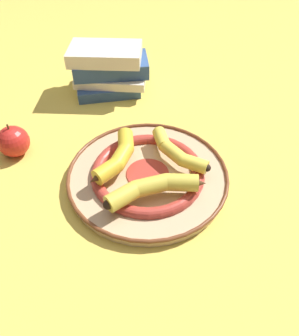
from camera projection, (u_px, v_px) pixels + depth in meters
ground_plane at (146, 183)px, 0.72m from camera, size 2.80×2.80×0.00m
decorative_bowl at (150, 175)px, 0.71m from camera, size 0.35×0.35×0.04m
banana_a at (176, 151)px, 0.72m from camera, size 0.11×0.16×0.03m
banana_b at (154, 187)px, 0.64m from camera, size 0.14×0.18×0.04m
banana_c at (118, 157)px, 0.70m from camera, size 0.18×0.06×0.04m
book_stack at (108, 69)px, 0.94m from camera, size 0.21×0.24×0.13m
apple at (13, 141)px, 0.76m from camera, size 0.07×0.07×0.09m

